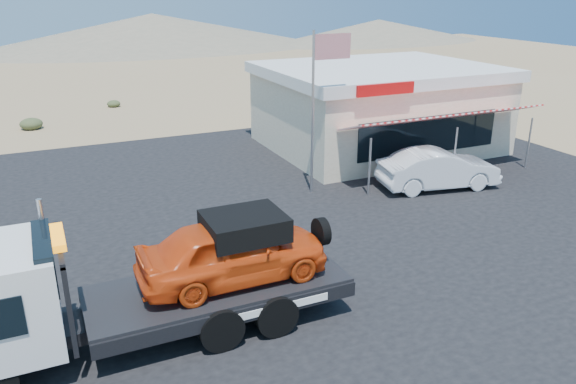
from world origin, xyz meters
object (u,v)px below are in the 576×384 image
at_px(tow_truck, 147,277).
at_px(white_sedan, 438,169).
at_px(flagpole, 319,94).
at_px(jerky_store, 378,106).

xyz_separation_m(tow_truck, white_sedan, (12.21, 5.30, -0.75)).
bearing_deg(tow_truck, flagpole, 41.79).
bearing_deg(white_sedan, jerky_store, 0.14).
bearing_deg(flagpole, white_sedan, -20.45).
xyz_separation_m(jerky_store, flagpole, (-5.57, -4.47, 1.77)).
bearing_deg(flagpole, jerky_store, 38.79).
relative_size(tow_truck, flagpole, 1.42).
bearing_deg(flagpole, tow_truck, -138.21).
bearing_deg(tow_truck, jerky_store, 40.57).
bearing_deg(white_sedan, tow_truck, 124.10).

